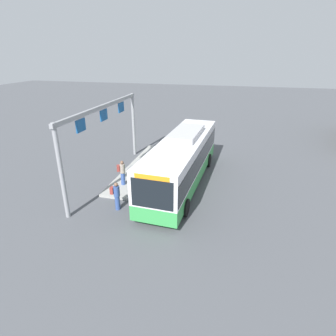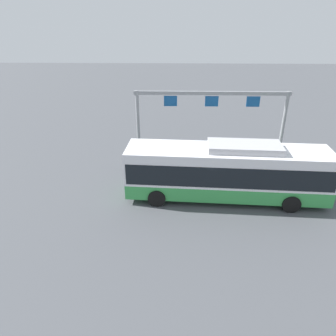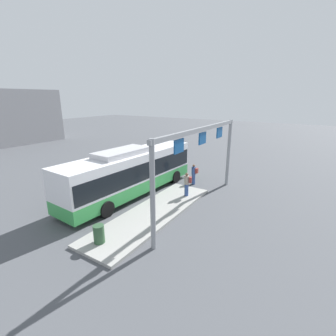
% 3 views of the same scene
% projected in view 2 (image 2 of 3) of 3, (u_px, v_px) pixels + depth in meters
% --- Properties ---
extents(ground_plane, '(120.00, 120.00, 0.00)m').
position_uv_depth(ground_plane, '(224.00, 197.00, 18.19)').
color(ground_plane, '#4C4F54').
extents(platform_curb, '(10.00, 2.80, 0.16)m').
position_uv_depth(platform_curb, '(244.00, 173.00, 20.94)').
color(platform_curb, '#9E9E99').
rests_on(platform_curb, ground).
extents(bus_main, '(11.52, 3.16, 3.46)m').
position_uv_depth(bus_main, '(227.00, 170.00, 17.39)').
color(bus_main, green).
rests_on(bus_main, ground).
extents(person_boarding, '(0.36, 0.54, 1.67)m').
position_uv_depth(person_boarding, '(156.00, 163.00, 20.48)').
color(person_boarding, '#334C8C').
rests_on(person_boarding, ground).
extents(person_waiting_near, '(0.48, 0.60, 1.67)m').
position_uv_depth(person_waiting_near, '(196.00, 156.00, 21.07)').
color(person_waiting_near, '#334C8C').
rests_on(person_waiting_near, platform_curb).
extents(platform_sign_gantry, '(10.63, 0.24, 5.20)m').
position_uv_depth(platform_sign_gantry, '(211.00, 111.00, 21.14)').
color(platform_sign_gantry, gray).
rests_on(platform_sign_gantry, ground).
extents(trash_bin, '(0.52, 0.52, 0.90)m').
position_uv_depth(trash_bin, '(306.00, 168.00, 20.31)').
color(trash_bin, '#2D5133').
rests_on(trash_bin, platform_curb).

